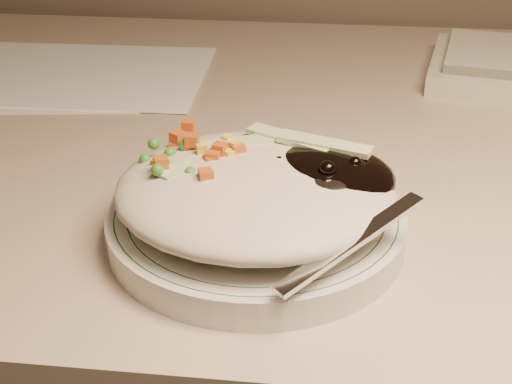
# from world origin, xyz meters

# --- Properties ---
(desk) EXTENTS (1.40, 0.70, 0.74)m
(desk) POSITION_xyz_m (0.00, 1.38, 0.54)
(desk) COLOR tan
(desk) RESTS_ON ground
(plate) EXTENTS (0.21, 0.21, 0.02)m
(plate) POSITION_xyz_m (-0.11, 1.17, 0.75)
(plate) COLOR silver
(plate) RESTS_ON desk
(plate_rim) EXTENTS (0.20, 0.20, 0.00)m
(plate_rim) POSITION_xyz_m (-0.11, 1.17, 0.76)
(plate_rim) COLOR #144723
(plate_rim) RESTS_ON plate
(meal) EXTENTS (0.21, 0.19, 0.05)m
(meal) POSITION_xyz_m (-0.10, 1.17, 0.78)
(meal) COLOR #B6AB93
(meal) RESTS_ON plate
(papers) EXTENTS (0.37, 0.25, 0.00)m
(papers) POSITION_xyz_m (-0.38, 1.48, 0.74)
(papers) COLOR white
(papers) RESTS_ON desk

